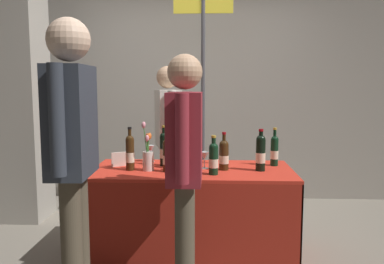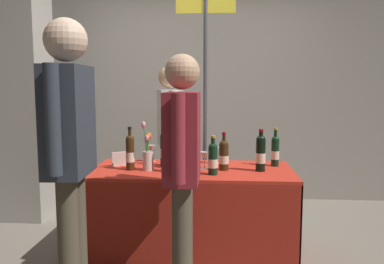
% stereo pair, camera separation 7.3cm
% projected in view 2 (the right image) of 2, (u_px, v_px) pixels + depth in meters
% --- Properties ---
extents(ground_plane, '(12.00, 12.00, 0.00)m').
position_uv_depth(ground_plane, '(192.00, 255.00, 3.29)').
color(ground_plane, gray).
extents(back_partition, '(5.36, 0.12, 3.08)m').
position_uv_depth(back_partition, '(202.00, 74.00, 4.85)').
color(back_partition, '#9E998E').
rests_on(back_partition, ground_plane).
extents(concrete_pillar, '(0.48, 0.48, 3.45)m').
position_uv_depth(concrete_pillar, '(22.00, 53.00, 4.07)').
color(concrete_pillar, gray).
rests_on(concrete_pillar, ground_plane).
extents(tasting_table, '(1.62, 0.77, 0.73)m').
position_uv_depth(tasting_table, '(192.00, 195.00, 3.23)').
color(tasting_table, red).
rests_on(tasting_table, ground_plane).
extents(featured_wine_bottle, '(0.08, 0.08, 0.33)m').
position_uv_depth(featured_wine_bottle, '(261.00, 152.00, 3.10)').
color(featured_wine_bottle, black).
rests_on(featured_wine_bottle, tasting_table).
extents(display_bottle_0, '(0.07, 0.07, 0.33)m').
position_uv_depth(display_bottle_0, '(167.00, 155.00, 3.09)').
color(display_bottle_0, '#38230F').
rests_on(display_bottle_0, tasting_table).
extents(display_bottle_1, '(0.08, 0.08, 0.30)m').
position_uv_depth(display_bottle_1, '(224.00, 155.00, 3.14)').
color(display_bottle_1, '#38230F').
rests_on(display_bottle_1, tasting_table).
extents(display_bottle_2, '(0.08, 0.08, 0.31)m').
position_uv_depth(display_bottle_2, '(189.00, 148.00, 3.41)').
color(display_bottle_2, '#38230F').
rests_on(display_bottle_2, tasting_table).
extents(display_bottle_3, '(0.07, 0.07, 0.30)m').
position_uv_depth(display_bottle_3, '(213.00, 158.00, 2.98)').
color(display_bottle_3, black).
rests_on(display_bottle_3, tasting_table).
extents(display_bottle_4, '(0.07, 0.07, 0.34)m').
position_uv_depth(display_bottle_4, '(164.00, 148.00, 3.32)').
color(display_bottle_4, black).
rests_on(display_bottle_4, tasting_table).
extents(display_bottle_5, '(0.07, 0.07, 0.35)m').
position_uv_depth(display_bottle_5, '(130.00, 152.00, 3.15)').
color(display_bottle_5, '#38230F').
rests_on(display_bottle_5, tasting_table).
extents(display_bottle_6, '(0.08, 0.08, 0.32)m').
position_uv_depth(display_bottle_6, '(194.00, 154.00, 3.06)').
color(display_bottle_6, '#192333').
rests_on(display_bottle_6, tasting_table).
extents(display_bottle_7, '(0.07, 0.07, 0.32)m').
position_uv_depth(display_bottle_7, '(275.00, 150.00, 3.30)').
color(display_bottle_7, black).
rests_on(display_bottle_7, tasting_table).
extents(display_bottle_8, '(0.08, 0.08, 0.32)m').
position_uv_depth(display_bottle_8, '(180.00, 152.00, 3.19)').
color(display_bottle_8, black).
rests_on(display_bottle_8, tasting_table).
extents(wine_glass_near_vendor, '(0.07, 0.07, 0.14)m').
position_uv_depth(wine_glass_near_vendor, '(215.00, 151.00, 3.41)').
color(wine_glass_near_vendor, silver).
rests_on(wine_glass_near_vendor, tasting_table).
extents(wine_glass_mid, '(0.08, 0.08, 0.14)m').
position_uv_depth(wine_glass_mid, '(204.00, 156.00, 3.20)').
color(wine_glass_mid, silver).
rests_on(wine_glass_mid, tasting_table).
extents(wine_glass_near_taster, '(0.07, 0.07, 0.15)m').
position_uv_depth(wine_glass_near_taster, '(151.00, 150.00, 3.50)').
color(wine_glass_near_taster, silver).
rests_on(wine_glass_near_taster, tasting_table).
extents(flower_vase, '(0.09, 0.09, 0.39)m').
position_uv_depth(flower_vase, '(148.00, 155.00, 3.14)').
color(flower_vase, silver).
rests_on(flower_vase, tasting_table).
extents(brochure_stand, '(0.16, 0.10, 0.12)m').
position_uv_depth(brochure_stand, '(122.00, 159.00, 3.31)').
color(brochure_stand, silver).
rests_on(brochure_stand, tasting_table).
extents(vendor_presenter, '(0.32, 0.62, 1.59)m').
position_uv_depth(vendor_presenter, '(170.00, 130.00, 3.95)').
color(vendor_presenter, black).
rests_on(vendor_presenter, ground_plane).
extents(taster_foreground_right, '(0.22, 0.56, 1.59)m').
position_uv_depth(taster_foreground_right, '(182.00, 158.00, 2.49)').
color(taster_foreground_right, '#4C4233').
rests_on(taster_foreground_right, ground_plane).
extents(taster_foreground_left, '(0.24, 0.56, 1.77)m').
position_uv_depth(taster_foreground_left, '(69.00, 143.00, 2.27)').
color(taster_foreground_left, '#4C4233').
rests_on(taster_foreground_left, ground_plane).
extents(booth_signpost, '(0.62, 0.04, 2.31)m').
position_uv_depth(booth_signpost, '(205.00, 84.00, 4.16)').
color(booth_signpost, '#47474C').
rests_on(booth_signpost, ground_plane).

